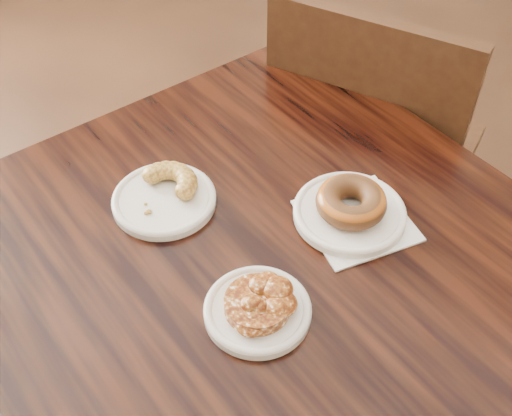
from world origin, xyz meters
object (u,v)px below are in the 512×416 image
Objects in this scene: cafe_table at (257,377)px; glazed_donut at (351,202)px; chair_far at (378,153)px; apple_fritter at (257,302)px; cruller_fragment at (163,191)px.

glazed_donut is (0.08, 0.13, 0.41)m from cafe_table.
chair_far is 0.80m from apple_fritter.
cafe_table is 0.63m from chair_far.
apple_fritter and cruller_fragment have the same top height.
cruller_fragment is at bearing 75.18° from chair_far.
cruller_fragment is at bearing 158.37° from apple_fritter.
chair_far is 8.20× the size of cruller_fragment.
cafe_table is 0.44m from glazed_donut.
chair_far is 7.12× the size of apple_fritter.
glazed_donut reaches higher than cafe_table.
cafe_table is 0.94× the size of chair_far.
chair_far is 8.37× the size of glazed_donut.
glazed_donut is at bearing 101.65° from chair_far.
glazed_donut is 0.23m from apple_fritter.
chair_far is (-0.06, 0.63, 0.08)m from cafe_table.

